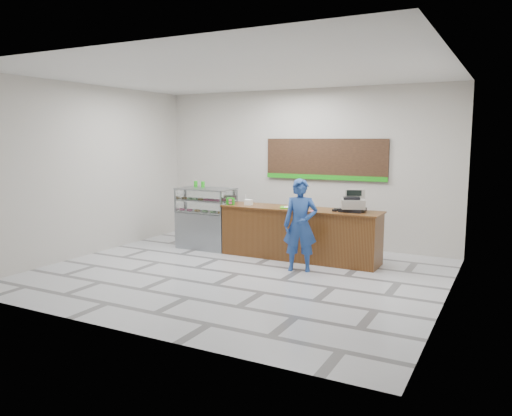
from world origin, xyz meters
The scene contains 16 objects.
floor centered at (0.00, 0.00, 0.00)m, with size 7.00×7.00×0.00m, color silver.
back_wall centered at (0.00, 3.00, 1.75)m, with size 7.00×7.00×0.00m, color beige.
ceiling centered at (0.00, 0.00, 3.50)m, with size 7.00×7.00×0.00m, color silver.
sales_counter centered at (0.55, 1.55, 0.52)m, with size 3.26×0.76×1.03m.
display_case centered at (-1.67, 1.55, 0.68)m, with size 1.22×0.72×1.33m.
menu_board centered at (0.55, 2.96, 1.93)m, with size 2.80×0.06×0.90m.
cash_register centered at (1.61, 1.63, 1.18)m, with size 0.57×0.58×0.41m.
card_terminal centered at (1.30, 1.50, 1.05)m, with size 0.09×0.17×0.04m, color black.
serving_tray centered at (0.37, 1.49, 1.04)m, with size 0.46×0.39×0.02m.
napkin_box centered at (-0.57, 1.48, 1.09)m, with size 0.13×0.13×0.11m, color white.
straw_cup centered at (-0.70, 1.59, 1.08)m, with size 0.07×0.07×0.11m, color silver.
promo_box centered at (-0.95, 1.38, 1.10)m, with size 0.16×0.11×0.14m, color #1EA316.
donut_decal centered at (0.92, 1.31, 1.03)m, with size 0.15×0.15×0.00m, color #E65992.
green_cup_left centered at (-2.06, 1.72, 1.39)m, with size 0.08×0.08×0.13m, color #1EA316.
green_cup_right centered at (-1.84, 1.69, 1.39)m, with size 0.08×0.08×0.13m, color #1EA316.
customer centered at (0.90, 0.74, 0.84)m, with size 0.62×0.40×1.69m, color navy.
Camera 1 is at (4.33, -7.53, 2.41)m, focal length 35.00 mm.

